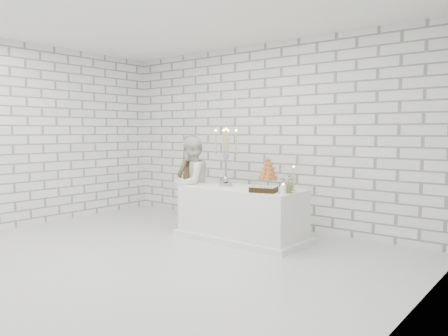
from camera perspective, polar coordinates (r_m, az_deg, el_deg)
ground at (r=5.64m, az=-9.27°, el=-11.33°), size 6.00×5.00×0.01m
ceiling at (r=5.61m, az=-9.70°, el=19.61°), size 6.00×5.00×0.01m
wall_back at (r=7.32m, az=5.30°, el=4.30°), size 6.00×0.01×3.00m
wall_left at (r=7.91m, az=-24.16°, el=3.94°), size 0.01×5.00×3.00m
wall_right at (r=3.76m, az=22.74°, el=3.52°), size 0.01×5.00×3.00m
cake_table at (r=6.38m, az=2.32°, el=-5.92°), size 1.80×0.80×0.75m
groom at (r=7.04m, az=-4.56°, el=-1.84°), size 0.50×0.63×1.50m
bride at (r=6.86m, az=-4.29°, el=-2.10°), size 0.63×0.77×1.48m
candelabra at (r=6.47m, az=0.24°, el=1.43°), size 0.44×0.44×0.86m
croquembouche at (r=6.22m, az=5.74°, el=-0.62°), size 0.36×0.36×0.45m
chocolate_cake at (r=5.87m, az=5.18°, el=-2.75°), size 0.40×0.33×0.08m
pillar_candle at (r=5.71m, az=7.73°, el=-2.79°), size 0.10×0.10×0.12m
extra_taper at (r=6.05m, az=9.05°, el=-1.44°), size 0.07×0.07×0.32m
flowers at (r=5.83m, az=8.42°, el=-2.01°), size 0.25×0.22×0.25m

